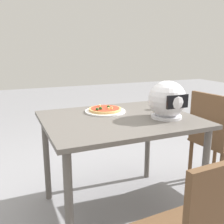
{
  "coord_description": "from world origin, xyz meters",
  "views": [
    {
      "loc": [
        0.77,
        1.66,
        1.27
      ],
      "look_at": [
        0.02,
        -0.1,
        0.79
      ],
      "focal_mm": 41.25,
      "sensor_mm": 36.0,
      "label": 1
    }
  ],
  "objects": [
    {
      "name": "chair_side",
      "position": [
        -0.91,
        0.03,
        0.51
      ],
      "size": [
        0.44,
        0.44,
        0.9
      ],
      "color": "brown",
      "rests_on": "ground"
    },
    {
      "name": "pizza",
      "position": [
        0.03,
        -0.2,
        0.8
      ],
      "size": [
        0.26,
        0.26,
        0.04
      ],
      "color": "tan",
      "rests_on": "pizza_plate"
    },
    {
      "name": "dining_table",
      "position": [
        0.0,
        0.0,
        0.68
      ],
      "size": [
        1.1,
        0.9,
        0.77
      ],
      "color": "#5B5651",
      "rests_on": "ground"
    },
    {
      "name": "pizza_plate",
      "position": [
        0.03,
        -0.2,
        0.78
      ],
      "size": [
        0.32,
        0.32,
        0.01
      ],
      "primitive_type": "cylinder",
      "color": "white",
      "rests_on": "dining_table"
    },
    {
      "name": "drinking_glass",
      "position": [
        -0.46,
        -0.11,
        0.83
      ],
      "size": [
        0.07,
        0.07,
        0.11
      ],
      "primitive_type": "cylinder",
      "color": "silver",
      "rests_on": "dining_table"
    },
    {
      "name": "motorcycle_helmet",
      "position": [
        -0.31,
        0.14,
        0.9
      ],
      "size": [
        0.27,
        0.27,
        0.27
      ],
      "color": "silver",
      "rests_on": "dining_table"
    },
    {
      "name": "ground_plane",
      "position": [
        0.0,
        0.0,
        0.0
      ],
      "size": [
        14.0,
        14.0,
        0.0
      ],
      "primitive_type": "plane",
      "color": "gray"
    }
  ]
}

